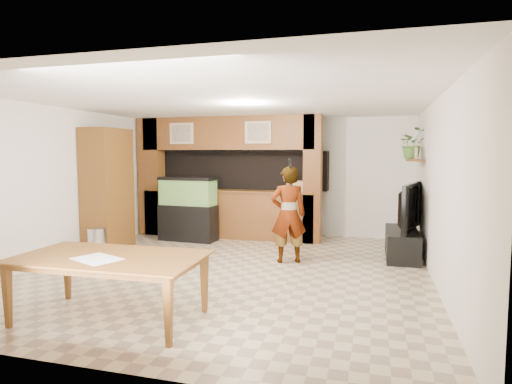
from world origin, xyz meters
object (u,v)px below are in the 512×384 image
(aquarium, at_px, (188,210))
(person, at_px, (288,214))
(pantry_cabinet, at_px, (108,189))
(television, at_px, (403,206))
(dining_table, at_px, (108,289))

(aquarium, xyz_separation_m, person, (2.38, -1.23, 0.15))
(person, bearing_deg, pantry_cabinet, -20.84)
(aquarium, xyz_separation_m, television, (4.23, -0.34, 0.25))
(pantry_cabinet, height_order, person, pantry_cabinet)
(dining_table, bearing_deg, pantry_cabinet, 123.20)
(aquarium, height_order, television, aquarium)
(person, xyz_separation_m, dining_table, (-1.36, -3.03, -0.45))
(dining_table, bearing_deg, aquarium, 102.06)
(pantry_cabinet, xyz_separation_m, dining_table, (2.13, -3.10, -0.79))
(aquarium, relative_size, person, 0.83)
(pantry_cabinet, height_order, aquarium, pantry_cabinet)
(aquarium, xyz_separation_m, dining_table, (1.01, -4.26, -0.30))
(pantry_cabinet, height_order, television, pantry_cabinet)
(aquarium, distance_m, person, 2.68)
(television, bearing_deg, dining_table, 154.56)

